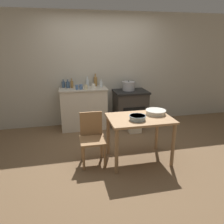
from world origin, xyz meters
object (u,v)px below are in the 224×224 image
Objects in this scene: work_table at (140,124)px; chair at (92,137)px; cup_far_right at (81,87)px; mixing_bowl_small at (137,117)px; stock_pot at (129,86)px; bottle_center_left at (63,84)px; stove at (130,108)px; mixing_bowl_large at (156,112)px; bottle_far_left at (95,81)px; bottle_center at (72,84)px; cup_right at (93,86)px; bottle_mid_left at (87,82)px; bottle_left at (68,85)px; flour_sack at (135,124)px; bottle_center_right at (101,84)px; cup_mid_right at (86,87)px; cup_end_right at (77,87)px.

chair reaches higher than work_table.
chair is 1.54m from cup_far_right.
stock_pot is at bearing 77.52° from mixing_bowl_small.
stove is at bearing -8.40° from bottle_center_left.
mixing_bowl_large is 1.92m from bottle_far_left.
cup_far_right is at bearing -46.16° from bottle_center.
stock_pot reaches higher than work_table.
work_table is at bearing -72.14° from cup_right.
stock_pot is 1.31× the size of bottle_mid_left.
mixing_bowl_small is 1.40× the size of bottle_left.
bottle_center_right reaches higher than flour_sack.
stock_pot is at bearing 10.74° from cup_mid_right.
bottle_left is at bearing 117.63° from mixing_bowl_small.
stove is at bearing 77.82° from work_table.
bottle_mid_left is 0.37m from bottle_center.
chair is at bearing -82.61° from bottle_center.
bottle_center_left is at bearing 174.04° from stock_pot.
mixing_bowl_small is at bearing -152.75° from mixing_bowl_large.
bottle_left is at bearing -172.58° from bottle_far_left.
stove is at bearing 6.77° from cup_mid_right.
flour_sack is 3.70× the size of cup_far_right.
mixing_bowl_large is at bearing -89.91° from flour_sack.
mixing_bowl_large is at bearing -51.36° from cup_end_right.
mixing_bowl_small is at bearing -64.63° from cup_end_right.
bottle_center_right is at bearing -28.90° from bottle_mid_left.
flour_sack is 1.69× the size of bottle_mid_left.
cup_far_right is (-1.10, 1.46, 0.18)m from mixing_bowl_large.
cup_far_right is at bearing -140.66° from bottle_far_left.
chair is at bearing -136.54° from flour_sack.
stove is 2.14× the size of flour_sack.
cup_far_right is (0.18, -0.19, -0.03)m from bottle_center.
cup_far_right is at bearing -163.55° from bottle_center_right.
bottle_center_left is 0.21m from bottle_center.
bottle_center_right is 1.68× the size of cup_mid_right.
cup_end_right is at bearing -148.41° from bottle_far_left.
chair is 1.84m from bottle_mid_left.
bottle_center_right reaches higher than stove.
flour_sack is at bearing -91.14° from stock_pot.
stove reaches higher than work_table.
bottle_left is 0.74m from bottle_center_right.
bottle_center_left is 0.85× the size of bottle_center.
mixing_bowl_small is 1.83m from bottle_center_right.
mixing_bowl_small is (-0.39, -0.20, 0.00)m from mixing_bowl_large.
stove is at bearing -66.17° from stock_pot.
cup_mid_right is (-0.61, 1.60, 0.18)m from mixing_bowl_small.
bottle_center_right is 0.41m from cup_mid_right.
chair is 4.77× the size of bottle_center_right.
stock_pot is at bearing -0.18° from bottle_center_right.
flour_sack is 1.34m from bottle_far_left.
bottle_center_left is 0.39m from cup_end_right.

